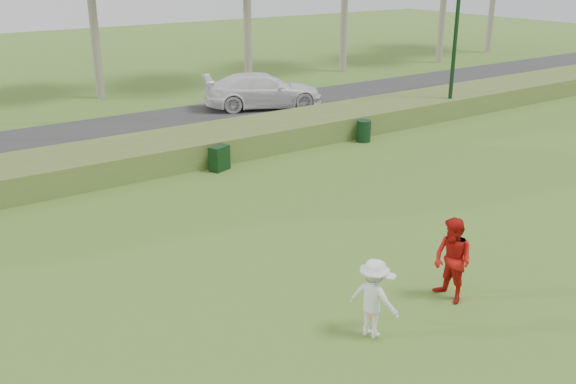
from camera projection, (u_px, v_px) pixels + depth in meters
ground at (390, 298)px, 14.23m from camera, size 120.00×120.00×0.00m
reed_strip at (164, 151)px, 23.34m from camera, size 80.00×3.00×0.90m
park_road at (115, 133)px, 27.35m from camera, size 80.00×6.00×0.06m
player_white at (373, 298)px, 12.58m from camera, size 1.01×1.21×1.65m
player_red at (452, 260)px, 13.85m from camera, size 0.78×0.97×1.91m
cone_orange at (373, 314)px, 13.40m from camera, size 0.20×0.20×0.22m
cone_yellow at (457, 284)px, 14.61m from camera, size 0.21×0.21×0.24m
utility_cabinet at (219, 158)px, 22.60m from camera, size 0.81×0.66×0.88m
trash_bin at (364, 131)px, 26.10m from camera, size 0.70×0.70×0.88m
car_right at (263, 91)px, 31.60m from camera, size 6.26×4.33×1.68m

